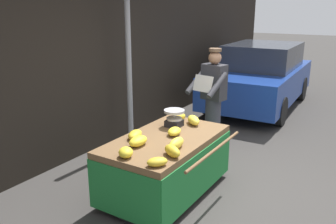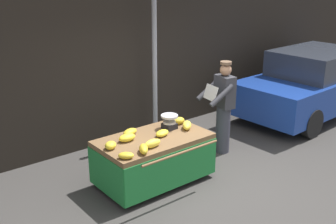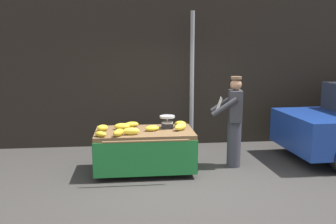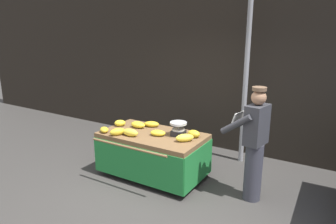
{
  "view_description": "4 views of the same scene",
  "coord_description": "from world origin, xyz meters",
  "px_view_note": "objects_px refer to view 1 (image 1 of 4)",
  "views": [
    {
      "loc": [
        -4.05,
        -1.54,
        2.34
      ],
      "look_at": [
        -0.34,
        0.78,
        1.04
      ],
      "focal_mm": 37.85,
      "sensor_mm": 36.0,
      "label": 1
    },
    {
      "loc": [
        -4.07,
        -4.07,
        3.26
      ],
      "look_at": [
        -0.17,
        0.79,
        1.08
      ],
      "focal_mm": 44.29,
      "sensor_mm": 36.0,
      "label": 2
    },
    {
      "loc": [
        -0.8,
        -5.6,
        2.25
      ],
      "look_at": [
        -0.13,
        0.61,
        1.12
      ],
      "focal_mm": 38.52,
      "sensor_mm": 36.0,
      "label": 3
    },
    {
      "loc": [
        2.28,
        -3.44,
        2.5
      ],
      "look_at": [
        -0.31,
        0.81,
        1.16
      ],
      "focal_mm": 33.36,
      "sensor_mm": 36.0,
      "label": 4
    }
  ],
  "objects_px": {
    "banana_bunch_0": "(176,143)",
    "banana_bunch_7": "(135,135)",
    "banana_bunch_5": "(193,120)",
    "banana_cart": "(166,153)",
    "weighing_scale": "(174,118)",
    "banana_bunch_3": "(172,151)",
    "banana_bunch_4": "(126,152)",
    "banana_bunch_8": "(157,162)",
    "parked_car": "(261,76)",
    "banana_bunch_1": "(138,141)",
    "vendor_person": "(213,100)",
    "banana_bunch_2": "(179,117)",
    "street_pole": "(129,60)",
    "banana_bunch_6": "(174,131)"
  },
  "relations": [
    {
      "from": "banana_bunch_0",
      "to": "banana_bunch_7",
      "type": "xyz_separation_m",
      "value": [
        0.01,
        0.6,
        -0.01
      ]
    },
    {
      "from": "banana_bunch_5",
      "to": "banana_cart",
      "type": "bearing_deg",
      "value": 175.78
    },
    {
      "from": "weighing_scale",
      "to": "banana_bunch_7",
      "type": "relative_size",
      "value": 1.01
    },
    {
      "from": "banana_bunch_3",
      "to": "banana_bunch_4",
      "type": "bearing_deg",
      "value": 125.3
    },
    {
      "from": "banana_bunch_7",
      "to": "banana_bunch_8",
      "type": "bearing_deg",
      "value": -127.48
    },
    {
      "from": "parked_car",
      "to": "banana_bunch_1",
      "type": "bearing_deg",
      "value": -177.76
    },
    {
      "from": "banana_bunch_0",
      "to": "banana_cart",
      "type": "bearing_deg",
      "value": 50.9
    },
    {
      "from": "vendor_person",
      "to": "parked_car",
      "type": "xyz_separation_m",
      "value": [
        3.13,
        0.19,
        -0.12
      ]
    },
    {
      "from": "banana_bunch_2",
      "to": "vendor_person",
      "type": "height_order",
      "value": "vendor_person"
    },
    {
      "from": "banana_bunch_5",
      "to": "banana_bunch_4",
      "type": "bearing_deg",
      "value": 176.22
    },
    {
      "from": "banana_bunch_0",
      "to": "banana_bunch_2",
      "type": "bearing_deg",
      "value": 28.53
    },
    {
      "from": "banana_cart",
      "to": "banana_bunch_0",
      "type": "bearing_deg",
      "value": -129.1
    },
    {
      "from": "street_pole",
      "to": "banana_bunch_3",
      "type": "height_order",
      "value": "street_pole"
    },
    {
      "from": "banana_bunch_1",
      "to": "vendor_person",
      "type": "bearing_deg",
      "value": 0.36
    },
    {
      "from": "banana_bunch_3",
      "to": "parked_car",
      "type": "bearing_deg",
      "value": 7.62
    },
    {
      "from": "banana_bunch_6",
      "to": "banana_cart",
      "type": "bearing_deg",
      "value": 163.21
    },
    {
      "from": "banana_bunch_3",
      "to": "banana_bunch_6",
      "type": "bearing_deg",
      "value": 29.09
    },
    {
      "from": "vendor_person",
      "to": "banana_bunch_6",
      "type": "bearing_deg",
      "value": -173.11
    },
    {
      "from": "weighing_scale",
      "to": "banana_bunch_7",
      "type": "distance_m",
      "value": 0.68
    },
    {
      "from": "banana_bunch_0",
      "to": "banana_bunch_2",
      "type": "height_order",
      "value": "banana_bunch_0"
    },
    {
      "from": "banana_cart",
      "to": "banana_bunch_7",
      "type": "distance_m",
      "value": 0.46
    },
    {
      "from": "weighing_scale",
      "to": "banana_bunch_2",
      "type": "distance_m",
      "value": 0.27
    },
    {
      "from": "banana_bunch_4",
      "to": "banana_bunch_0",
      "type": "bearing_deg",
      "value": -33.95
    },
    {
      "from": "banana_bunch_0",
      "to": "street_pole",
      "type": "bearing_deg",
      "value": 52.02
    },
    {
      "from": "banana_bunch_8",
      "to": "vendor_person",
      "type": "distance_m",
      "value": 2.48
    },
    {
      "from": "banana_bunch_4",
      "to": "banana_bunch_7",
      "type": "xyz_separation_m",
      "value": [
        0.51,
        0.26,
        -0.01
      ]
    },
    {
      "from": "street_pole",
      "to": "banana_bunch_1",
      "type": "bearing_deg",
      "value": -139.33
    },
    {
      "from": "banana_bunch_2",
      "to": "vendor_person",
      "type": "distance_m",
      "value": 1.01
    },
    {
      "from": "banana_bunch_2",
      "to": "banana_bunch_3",
      "type": "height_order",
      "value": "banana_bunch_3"
    },
    {
      "from": "banana_bunch_0",
      "to": "banana_bunch_6",
      "type": "distance_m",
      "value": 0.45
    },
    {
      "from": "banana_cart",
      "to": "banana_bunch_0",
      "type": "distance_m",
      "value": 0.47
    },
    {
      "from": "banana_bunch_5",
      "to": "weighing_scale",
      "type": "bearing_deg",
      "value": 140.21
    },
    {
      "from": "banana_bunch_8",
      "to": "banana_bunch_0",
      "type": "bearing_deg",
      "value": 8.18
    },
    {
      "from": "banana_bunch_7",
      "to": "vendor_person",
      "type": "distance_m",
      "value": 1.92
    },
    {
      "from": "weighing_scale",
      "to": "banana_bunch_6",
      "type": "bearing_deg",
      "value": -148.56
    },
    {
      "from": "banana_bunch_4",
      "to": "vendor_person",
      "type": "distance_m",
      "value": 2.43
    },
    {
      "from": "weighing_scale",
      "to": "banana_bunch_1",
      "type": "relative_size",
      "value": 1.0
    },
    {
      "from": "banana_cart",
      "to": "banana_bunch_4",
      "type": "xyz_separation_m",
      "value": [
        -0.74,
        0.04,
        0.27
      ]
    },
    {
      "from": "banana_bunch_7",
      "to": "banana_bunch_8",
      "type": "height_order",
      "value": "banana_bunch_7"
    },
    {
      "from": "banana_bunch_4",
      "to": "vendor_person",
      "type": "xyz_separation_m",
      "value": [
        2.42,
        0.1,
        0.04
      ]
    },
    {
      "from": "parked_car",
      "to": "banana_cart",
      "type": "bearing_deg",
      "value": -176.01
    },
    {
      "from": "vendor_person",
      "to": "parked_car",
      "type": "height_order",
      "value": "vendor_person"
    },
    {
      "from": "banana_bunch_1",
      "to": "banana_bunch_2",
      "type": "bearing_deg",
      "value": 3.77
    },
    {
      "from": "weighing_scale",
      "to": "parked_car",
      "type": "relative_size",
      "value": 0.07
    },
    {
      "from": "banana_bunch_5",
      "to": "parked_car",
      "type": "xyz_separation_m",
      "value": [
        4.16,
        0.38,
        -0.09
      ]
    },
    {
      "from": "street_pole",
      "to": "banana_bunch_3",
      "type": "bearing_deg",
      "value": -130.91
    },
    {
      "from": "banana_bunch_1",
      "to": "parked_car",
      "type": "xyz_separation_m",
      "value": [
        5.21,
        0.2,
        -0.08
      ]
    },
    {
      "from": "banana_bunch_5",
      "to": "parked_car",
      "type": "distance_m",
      "value": 4.18
    },
    {
      "from": "banana_bunch_2",
      "to": "banana_bunch_7",
      "type": "relative_size",
      "value": 0.79
    },
    {
      "from": "weighing_scale",
      "to": "banana_bunch_1",
      "type": "distance_m",
      "value": 0.83
    }
  ]
}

